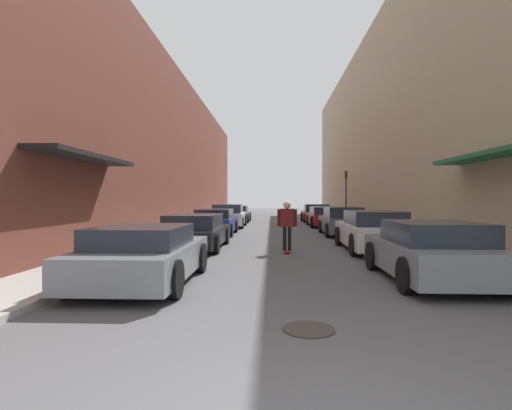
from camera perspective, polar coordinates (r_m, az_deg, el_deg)
name	(u,v)px	position (r m, az deg, el deg)	size (l,w,h in m)	color
ground	(278,231)	(21.48, 3.12, -3.76)	(102.81, 102.81, 0.00)	#515154
curb_strip_left	(201,224)	(26.54, -7.80, -2.75)	(1.80, 46.73, 0.12)	#A3A099
curb_strip_right	(353,225)	(26.66, 13.70, -2.75)	(1.80, 46.73, 0.12)	#A3A099
building_row_left	(158,153)	(27.31, -13.87, 7.22)	(4.90, 46.73, 9.53)	brown
building_row_right	(399,128)	(27.70, 19.74, 10.31)	(4.90, 46.73, 12.60)	tan
parked_car_left_0	(144,255)	(8.55, -15.72, -6.87)	(2.07, 4.07, 1.20)	gray
parked_car_left_1	(195,232)	(14.12, -8.73, -3.81)	(2.05, 4.48, 1.20)	black
parked_car_left_2	(215,222)	(19.44, -5.89, -2.45)	(1.97, 4.00, 1.25)	navy
parked_car_left_3	(228,216)	(24.57, -3.98, -1.59)	(2.06, 4.34, 1.40)	silver
parked_car_left_4	(236,214)	(30.07, -2.85, -1.28)	(2.07, 4.76, 1.22)	#515459
parked_car_right_0	(432,252)	(9.29, 23.81, -6.13)	(2.06, 4.03, 1.27)	gray
parked_car_right_1	(373,231)	(13.99, 16.35, -3.60)	(2.01, 4.55, 1.34)	silver
parked_car_right_2	(342,222)	(19.52, 12.23, -2.33)	(1.91, 4.20, 1.36)	#515459
parked_car_right_3	(324,217)	(25.35, 9.62, -1.66)	(1.87, 4.60, 1.24)	maroon
parked_car_right_4	(316,213)	(30.45, 8.55, -1.18)	(2.09, 4.19, 1.33)	maroon
skateboarder	(287,221)	(12.94, 4.46, -2.30)	(0.64, 0.78, 1.67)	#B2231E
manhole_cover	(309,329)	(5.60, 7.52, -17.19)	(0.70, 0.70, 0.02)	#332D28
traffic_light	(346,191)	(26.19, 12.73, 1.94)	(0.16, 0.22, 3.40)	#2D2D2D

